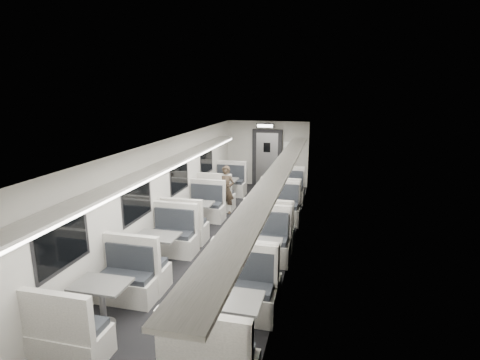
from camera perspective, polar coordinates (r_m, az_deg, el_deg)
The scene contains 19 objects.
room at distance 8.19m, azimuth -2.74°, elevation -2.85°, with size 3.24×12.24×2.64m.
booth_left_a at distance 11.97m, azimuth -2.53°, elevation -1.54°, with size 1.06×2.15×1.15m.
booth_left_b at distance 9.68m, azimuth -6.68°, elevation -5.46°, with size 1.02×2.06×1.10m.
booth_left_c at distance 7.77m, azimuth -12.44°, elevation -10.64°, with size 1.03×2.08×1.11m.
booth_left_d at distance 6.33m, azimuth -20.20°, elevation -17.28°, with size 1.00×2.02×1.08m.
booth_right_a at distance 11.24m, azimuth 6.79°, elevation -2.66°, with size 1.05×2.13×1.14m.
booth_right_b at distance 9.36m, azimuth 5.32°, elevation -5.90°, with size 1.10×2.24×1.20m.
booth_right_c at distance 7.20m, azimuth 2.52°, elevation -12.12°, with size 1.09×2.21×1.18m.
booth_right_d at distance 5.52m, azimuth -1.75°, elevation -20.92°, with size 1.10×2.22×1.19m.
passenger at distance 10.82m, azimuth -2.13°, elevation -1.48°, with size 0.51×0.33×1.40m, color black.
window_a at distance 11.75m, azimuth -5.09°, elevation 2.96°, with size 0.02×1.18×0.84m, color black.
window_b at distance 9.73m, azimuth -9.20°, elevation 0.58°, with size 0.02×1.18×0.84m, color black.
window_c at distance 7.82m, azimuth -15.38°, elevation -3.00°, with size 0.02×1.18×0.84m, color black.
window_d at distance 6.10m, azimuth -25.38°, elevation -8.65°, with size 0.02×1.18×0.84m, color black.
luggage_rack_left at distance 8.18m, azimuth -11.79°, elevation 2.02°, with size 0.46×10.40×0.09m.
luggage_rack_right at distance 7.47m, azimuth 5.75°, elevation 1.15°, with size 0.46×10.40×0.09m.
vestibule_door at distance 13.87m, azimuth 4.13°, elevation 3.33°, with size 1.10×0.13×2.10m.
exit_sign at distance 13.22m, azimuth 3.87°, elevation 8.25°, with size 0.62×0.12×0.16m.
wall_notice at distance 13.68m, azimuth 7.27°, elevation 5.07°, with size 0.32×0.02×0.40m, color white.
Camera 1 is at (2.22, -7.53, 3.54)m, focal length 28.00 mm.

